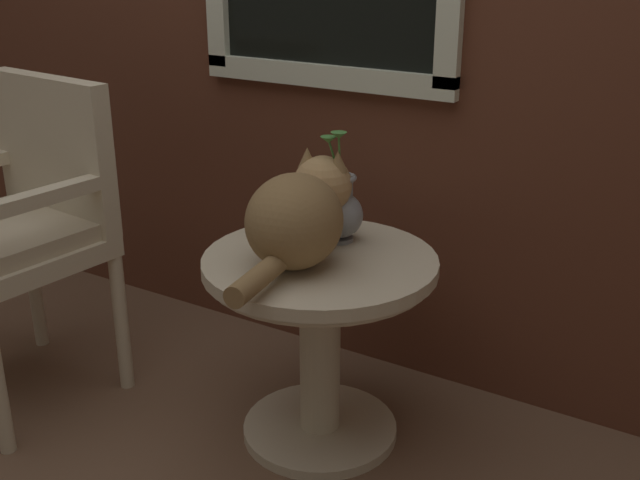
{
  "coord_description": "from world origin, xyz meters",
  "views": [
    {
      "loc": [
        1.29,
        -1.34,
        1.36
      ],
      "look_at": [
        0.29,
        0.3,
        0.61
      ],
      "focal_mm": 43.82,
      "sensor_mm": 36.0,
      "label": 1
    }
  ],
  "objects_px": {
    "pewter_vase_with_ivy": "(340,209)",
    "wicker_chair": "(21,218)",
    "wicker_side_table": "(320,311)",
    "cat": "(299,215)"
  },
  "relations": [
    {
      "from": "wicker_chair",
      "to": "pewter_vase_with_ivy",
      "type": "distance_m",
      "value": 0.97
    },
    {
      "from": "wicker_side_table",
      "to": "pewter_vase_with_ivy",
      "type": "relative_size",
      "value": 1.98
    },
    {
      "from": "cat",
      "to": "pewter_vase_with_ivy",
      "type": "distance_m",
      "value": 0.19
    },
    {
      "from": "wicker_chair",
      "to": "cat",
      "type": "bearing_deg",
      "value": 11.44
    },
    {
      "from": "wicker_side_table",
      "to": "cat",
      "type": "xyz_separation_m",
      "value": [
        -0.03,
        -0.05,
        0.29
      ]
    },
    {
      "from": "wicker_side_table",
      "to": "cat",
      "type": "bearing_deg",
      "value": -120.11
    },
    {
      "from": "wicker_side_table",
      "to": "wicker_chair",
      "type": "height_order",
      "value": "wicker_chair"
    },
    {
      "from": "wicker_chair",
      "to": "cat",
      "type": "height_order",
      "value": "wicker_chair"
    },
    {
      "from": "wicker_side_table",
      "to": "wicker_chair",
      "type": "xyz_separation_m",
      "value": [
        -0.91,
        -0.23,
        0.17
      ]
    },
    {
      "from": "pewter_vase_with_ivy",
      "to": "wicker_chair",
      "type": "bearing_deg",
      "value": -157.86
    }
  ]
}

